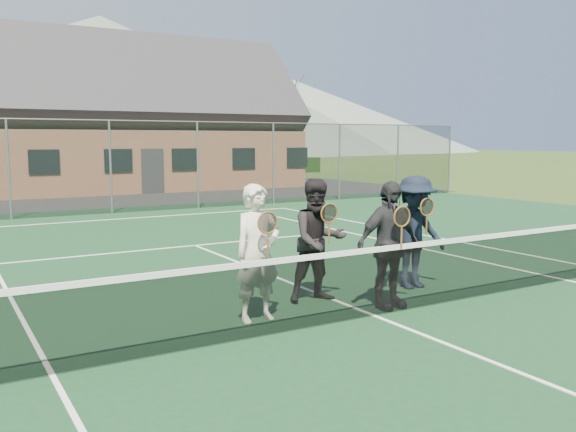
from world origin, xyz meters
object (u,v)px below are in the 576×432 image
Objects in this scene: clubhouse at (135,107)px; player_c at (388,245)px; player_b at (319,240)px; player_a at (258,253)px; tennis_net at (375,278)px; player_d at (414,232)px.

clubhouse reaches higher than player_c.
clubhouse is 8.67× the size of player_b.
player_b is (1.23, 0.43, -0.00)m from player_a.
clubhouse is at bearing 80.54° from tennis_net.
player_d is at bearing 31.56° from tennis_net.
player_c is at bearing -11.70° from player_a.
player_a is 1.00× the size of player_d.
player_a and player_d have the same top height.
player_b is at bearing 128.07° from player_c.
tennis_net is at bearing -99.46° from clubhouse.
player_d is (1.55, 0.95, 0.38)m from tennis_net.
player_a is 1.90m from player_c.
tennis_net is 6.49× the size of player_d.
player_b is 1.03m from player_c.
player_c is at bearing -51.93° from player_b.
clubhouse is at bearing 81.44° from player_c.
player_d reaches higher than tennis_net.
clubhouse is 8.67× the size of player_c.
player_b is (-0.21, 1.05, 0.38)m from tennis_net.
tennis_net is 6.49× the size of player_a.
player_a is 1.00× the size of player_b.
player_a and player_b have the same top height.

